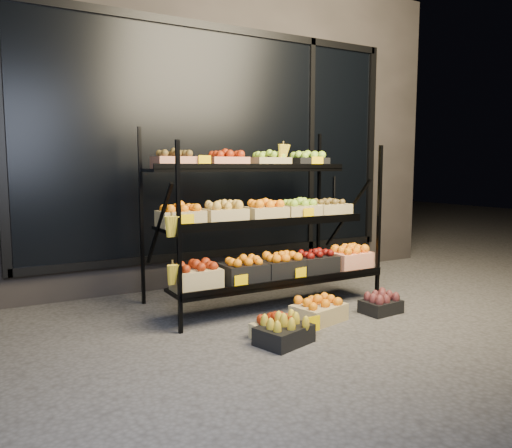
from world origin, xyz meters
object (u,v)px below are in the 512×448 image
display_rack (265,221)px  floor_crate_midright (319,310)px  floor_crate_midleft (284,331)px  floor_crate_left (276,327)px

display_rack → floor_crate_midright: display_rack is taller
display_rack → floor_crate_midleft: size_ratio=4.78×
display_rack → floor_crate_midright: (0.11, -0.71, -0.69)m
display_rack → floor_crate_midleft: bearing=-113.2°
floor_crate_left → floor_crate_midright: (0.53, 0.16, 0.01)m
floor_crate_left → floor_crate_midright: floor_crate_midright is taller
display_rack → floor_crate_left: 1.19m
floor_crate_midleft → floor_crate_midright: floor_crate_midright is taller
floor_crate_left → floor_crate_midright: size_ratio=0.79×
floor_crate_left → floor_crate_midleft: (-0.02, -0.15, 0.01)m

